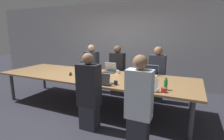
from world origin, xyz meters
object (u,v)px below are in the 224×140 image
object	(u,v)px
laptop_near_midright	(103,81)
bottle_near_right	(166,85)
laptop_far_midleft	(86,67)
laptop_near_right	(149,87)
person_far_right	(157,75)
laptop_far_center	(110,69)
person_far_midleft	(92,69)
cup_near_right	(164,90)
person_far_center	(117,71)
laptop_far_right	(151,72)
cup_far_right	(140,73)
cup_far_center	(118,72)
stapler	(70,74)
cup_far_midleft	(77,67)
person_near_midright	(89,93)
person_near_right	(139,102)
cup_near_midright	(116,83)

from	to	relation	value
laptop_near_midright	bottle_near_right	xyz separation A→B (m)	(1.16, 0.17, 0.03)
laptop_far_midleft	laptop_near_right	world-z (taller)	laptop_far_midleft
person_far_right	laptop_far_center	distance (m)	1.20
person_far_midleft	cup_near_right	world-z (taller)	person_far_midleft
person_far_center	laptop_near_right	size ratio (longest dim) A/B	4.55
laptop_far_right	cup_far_right	xyz separation A→B (m)	(-0.25, -0.06, -0.02)
laptop_far_midleft	bottle_near_right	xyz separation A→B (m)	(2.27, -0.96, 0.03)
person_far_midleft	cup_near_right	bearing A→B (deg)	-33.10
cup_far_center	stapler	size ratio (longest dim) A/B	0.53
bottle_near_right	cup_far_midleft	bearing A→B (deg)	160.19
laptop_far_midleft	bottle_near_right	distance (m)	2.47
cup_far_midleft	person_far_right	size ratio (longest dim) A/B	0.07
person_far_right	person_far_center	world-z (taller)	person_far_right
laptop_far_midleft	cup_far_right	bearing A→B (deg)	-0.72
laptop_far_center	bottle_near_right	bearing A→B (deg)	-31.43
laptop_near_right	stapler	world-z (taller)	laptop_near_right
person_far_center	stapler	size ratio (longest dim) A/B	9.46
person_far_midleft	person_far_center	distance (m)	0.83
laptop_far_right	person_far_right	distance (m)	0.38
laptop_near_right	person_near_midright	bearing A→B (deg)	20.43
laptop_far_center	person_near_midright	bearing A→B (deg)	-79.85
stapler	laptop_far_midleft	bearing A→B (deg)	59.65
person_near_midright	person_near_right	world-z (taller)	person_near_right
person_far_right	cup_near_midright	xyz separation A→B (m)	(-0.52, -1.43, 0.11)
laptop_far_midleft	person_far_midleft	bearing A→B (deg)	99.08
bottle_near_right	cup_near_right	bearing A→B (deg)	-92.76
cup_far_right	bottle_near_right	xyz separation A→B (m)	(0.71, -0.94, 0.05)
laptop_near_midright	person_near_right	bearing A→B (deg)	152.84
cup_near_right	stapler	bearing A→B (deg)	170.67
person_far_midleft	stapler	world-z (taller)	person_far_midleft
cup_far_right	cup_far_center	distance (m)	0.56
person_far_right	person_near_midright	distance (m)	2.06
laptop_far_right	cup_near_midright	world-z (taller)	laptop_far_right
person_far_right	stapler	world-z (taller)	person_far_right
person_near_right	bottle_near_right	distance (m)	0.70
person_far_midleft	laptop_near_right	bearing A→B (deg)	-36.38
person_far_midleft	laptop_near_midright	distance (m)	1.95
cup_far_midleft	cup_far_center	size ratio (longest dim) A/B	1.24
laptop_near_midright	person_far_center	bearing A→B (deg)	-77.42
bottle_near_right	cup_near_midright	bearing A→B (deg)	-174.91
cup_far_midleft	person_near_right	bearing A→B (deg)	-34.24
cup_far_midleft	laptop_far_right	size ratio (longest dim) A/B	0.32
laptop_far_center	cup_near_right	world-z (taller)	laptop_far_center
person_far_midleft	person_far_center	bearing A→B (deg)	0.48
cup_far_right	person_far_midleft	bearing A→B (deg)	164.86
person_far_midleft	laptop_near_right	xyz separation A→B (m)	(2.08, -1.53, 0.15)
laptop_far_midleft	cup_far_center	distance (m)	1.01
laptop_near_midright	stapler	size ratio (longest dim) A/B	2.32
laptop_far_midleft	person_near_midright	bearing A→B (deg)	-55.45
cup_far_midleft	bottle_near_right	size ratio (longest dim) A/B	0.43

